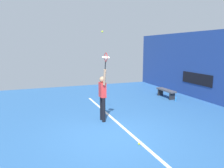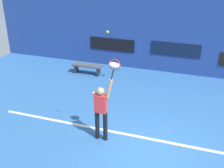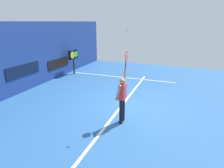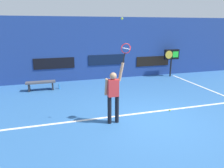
{
  "view_description": "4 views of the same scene",
  "coord_description": "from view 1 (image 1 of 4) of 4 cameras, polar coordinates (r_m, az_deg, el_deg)",
  "views": [
    {
      "loc": [
        6.13,
        -2.3,
        2.78
      ],
      "look_at": [
        -1.15,
        0.42,
        1.43
      ],
      "focal_mm": 34.71,
      "sensor_mm": 36.0,
      "label": 1
    },
    {
      "loc": [
        1.18,
        -6.34,
        5.03
      ],
      "look_at": [
        -1.29,
        0.92,
        1.46
      ],
      "focal_mm": 45.05,
      "sensor_mm": 36.0,
      "label": 2
    },
    {
      "loc": [
        -7.33,
        -1.76,
        3.55
      ],
      "look_at": [
        -0.98,
        0.65,
        1.31
      ],
      "focal_mm": 30.39,
      "sensor_mm": 36.0,
      "label": 3
    },
    {
      "loc": [
        -3.17,
        -5.96,
        3.09
      ],
      "look_at": [
        -1.29,
        0.45,
        1.23
      ],
      "focal_mm": 33.81,
      "sensor_mm": 36.0,
      "label": 4
    }
  ],
  "objects": [
    {
      "name": "ground_plane",
      "position": [
        7.12,
        0.07,
        -13.12
      ],
      "size": [
        18.0,
        18.0,
        0.0
      ],
      "primitive_type": "plane",
      "color": "#2D609E"
    },
    {
      "name": "spare_ball",
      "position": [
        6.47,
        7.13,
        -15.33
      ],
      "size": [
        0.07,
        0.07,
        0.07
      ],
      "primitive_type": "sphere",
      "color": "#CCE033",
      "rests_on": "ground_plane"
    },
    {
      "name": "tennis_ball",
      "position": [
        7.63,
        -2.57,
        13.62
      ],
      "size": [
        0.07,
        0.07,
        0.07
      ],
      "primitive_type": "sphere",
      "color": "#CCE033"
    },
    {
      "name": "court_baseline",
      "position": [
        7.31,
        4.24,
        -12.45
      ],
      "size": [
        10.0,
        0.1,
        0.01
      ],
      "primitive_type": "cube",
      "color": "white",
      "rests_on": "ground_plane"
    },
    {
      "name": "sponsor_banner_portside",
      "position": [
        12.43,
        21.39,
        1.29
      ],
      "size": [
        2.2,
        0.03,
        0.6
      ],
      "primitive_type": "cube",
      "color": "black"
    },
    {
      "name": "tennis_player",
      "position": [
        8.06,
        -2.48,
        -2.81
      ],
      "size": [
        0.61,
        0.31,
        1.99
      ],
      "color": "black",
      "rests_on": "ground_plane"
    },
    {
      "name": "water_bottle",
      "position": [
        11.62,
        16.45,
        -3.77
      ],
      "size": [
        0.07,
        0.07,
        0.24
      ],
      "primitive_type": "cylinder",
      "color": "#338CD8",
      "rests_on": "ground_plane"
    },
    {
      "name": "court_bench",
      "position": [
        12.26,
        14.06,
        -1.91
      ],
      "size": [
        1.4,
        0.36,
        0.45
      ],
      "color": "#4C4C51",
      "rests_on": "ground_plane"
    },
    {
      "name": "tennis_racket",
      "position": [
        7.5,
        -1.65,
        6.82
      ],
      "size": [
        0.37,
        0.27,
        0.62
      ],
      "color": "black"
    }
  ]
}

